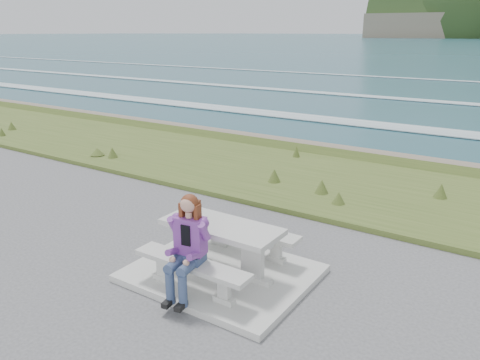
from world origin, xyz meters
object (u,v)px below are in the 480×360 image
at_px(bench_landward, 192,268).
at_px(seated_woman, 185,261).
at_px(picnic_table, 221,235).
at_px(bench_seaward, 247,233).

distance_m(bench_landward, seated_woman, 0.21).
bearing_deg(picnic_table, bench_seaward, 90.00).
relative_size(bench_seaward, seated_woman, 1.28).
xyz_separation_m(bench_landward, seated_woman, (0.01, -0.13, 0.17)).
distance_m(picnic_table, bench_landward, 0.74).
xyz_separation_m(bench_seaward, seated_woman, (0.01, -1.53, 0.17)).
distance_m(picnic_table, bench_seaward, 0.74).
bearing_deg(bench_landward, picnic_table, 90.00).
height_order(bench_seaward, seated_woman, seated_woman).
bearing_deg(bench_seaward, bench_landward, -90.00).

